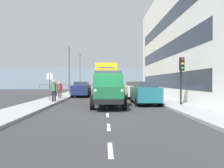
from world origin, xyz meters
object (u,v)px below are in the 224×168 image
Objects in this scene: pedestrian_strolling at (60,89)px; traffic_light_near at (182,70)px; pedestrian_couple_a at (55,86)px; pedestrian_with_bag at (54,89)px; lamp_post_promenade at (69,65)px; car_white_kerbside_1 at (134,90)px; car_navy_oppositeside_0 at (82,89)px; lamp_post_far at (80,69)px; lorry_cargo_yellow at (106,79)px; car_teal_kerbside_near at (145,92)px; truck_vintage_green at (108,89)px; street_sign at (50,82)px.

pedestrian_strolling is 0.49× the size of traffic_light_near.
pedestrian_couple_a is (1.09, -2.63, 0.14)m from pedestrian_strolling.
pedestrian_with_bag is 10.67m from lamp_post_promenade.
pedestrian_couple_a reaches higher than car_white_kerbside_1.
lamp_post_promenade reaches higher than pedestrian_strolling.
car_navy_oppositeside_0 is 0.71× the size of lamp_post_promenade.
lorry_cargo_yellow is at bearing 110.87° from lamp_post_far.
car_teal_kerbside_near is at bearing 126.52° from car_navy_oppositeside_0.
lamp_post_far is (5.00, -23.43, 3.06)m from truck_vintage_green.
truck_vintage_green is at bearing 26.17° from car_teal_kerbside_near.
lorry_cargo_yellow is at bearing -55.07° from car_white_kerbside_1.
truck_vintage_green is 9.50m from pedestrian_couple_a.
street_sign is (-0.77, 4.66, 0.48)m from pedestrian_couple_a.
traffic_light_near is at bearing 145.76° from car_teal_kerbside_near.
car_navy_oppositeside_0 is at bearing -24.76° from car_white_kerbside_1.
lorry_cargo_yellow is 2.56× the size of traffic_light_near.
lamp_post_promenade is (4.97, -12.52, 2.71)m from truck_vintage_green.
car_white_kerbside_1 is 8.44m from pedestrian_couple_a.
car_teal_kerbside_near is 7.07m from pedestrian_with_bag.
car_white_kerbside_1 is at bearing 114.59° from lamp_post_far.
traffic_light_near is 16.16m from lamp_post_promenade.
lorry_cargo_yellow is at bearing -122.26° from street_sign.
lamp_post_far is 20.55m from street_sign.
lamp_post_promenade is (4.90, -2.01, 1.81)m from lorry_cargo_yellow.
truck_vintage_green is at bearing 66.60° from car_white_kerbside_1.
car_navy_oppositeside_0 is at bearing -153.12° from pedestrian_couple_a.
truck_vintage_green is 1.27× the size of car_navy_oppositeside_0.
lorry_cargo_yellow is 8.84m from street_sign.
pedestrian_couple_a is 13.19m from traffic_light_near.
lorry_cargo_yellow reaches higher than traffic_light_near.
truck_vintage_green is 10.55m from lorry_cargo_yellow.
pedestrian_strolling is 0.25× the size of lamp_post_promenade.
lamp_post_promenade is at bearing 90.15° from lamp_post_far.
truck_vintage_green is 1.45× the size of car_teal_kerbside_near.
lamp_post_far reaches higher than pedestrian_with_bag.
pedestrian_couple_a is (2.65, 1.34, 0.31)m from car_navy_oppositeside_0.
pedestrian_with_bag is at bearing -14.40° from traffic_light_near.
pedestrian_with_bag is 0.25× the size of lamp_post_far.
pedestrian_strolling is at bearing 91.67° from lamp_post_far.
lamp_post_promenade is (9.96, -12.65, 1.42)m from traffic_light_near.
car_teal_kerbside_near is (-2.78, -1.37, -0.29)m from truck_vintage_green.
car_teal_kerbside_near is at bearing 172.96° from pedestrian_with_bag.
lamp_post_far is 3.08× the size of street_sign.
lorry_cargo_yellow is at bearing -72.66° from car_teal_kerbside_near.
lorry_cargo_yellow is 11.79m from traffic_light_near.
street_sign is (0.32, 2.02, 0.62)m from pedestrian_strolling.
car_navy_oppositeside_0 is 14.92m from lamp_post_far.
pedestrian_couple_a is (1.32, -5.47, 0.05)m from pedestrian_with_bag.
traffic_light_near is at bearing 112.96° from lamp_post_far.
lorry_cargo_yellow reaches higher than truck_vintage_green.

